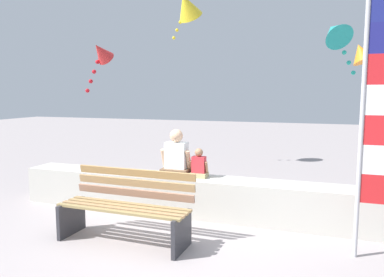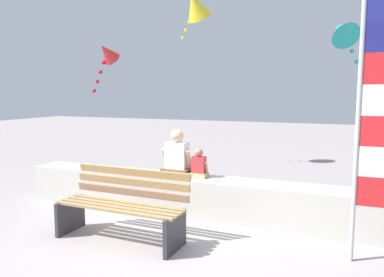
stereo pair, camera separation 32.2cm
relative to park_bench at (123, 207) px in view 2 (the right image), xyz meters
The scene contains 10 objects.
ground_plane 0.73m from the park_bench, 24.89° to the left, with size 40.00×40.00×0.00m, color #9B9191.
seawall_ledge 1.36m from the park_bench, 66.61° to the left, with size 5.96×0.57×0.59m, color beige.
park_bench is the anchor object (origin of this frame).
person_adult 1.36m from the park_bench, 81.76° to the left, with size 0.48×0.35×0.73m.
person_child 1.43m from the park_bench, 66.49° to the left, with size 0.29×0.22×0.45m.
flag_banner 3.14m from the park_bench, ahead, with size 0.39×0.05×2.95m.
kite_teal 4.82m from the park_bench, 52.81° to the left, with size 0.76×0.78×1.08m.
kite_orange 5.83m from the park_bench, 55.72° to the left, with size 0.68×0.71×1.02m.
kite_yellow 5.94m from the park_bench, 100.62° to the left, with size 0.82×0.95×1.17m.
kite_red 3.47m from the park_bench, 128.39° to the left, with size 0.64×0.55×1.00m.
Camera 2 is at (2.06, -4.19, 1.87)m, focal length 34.74 mm.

